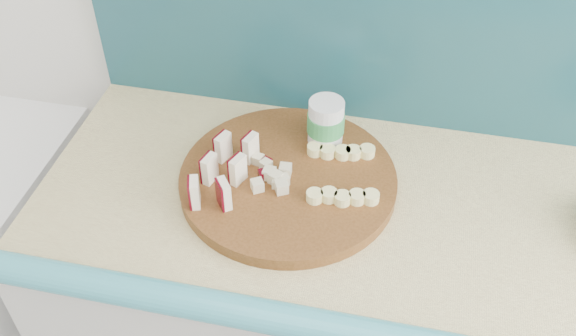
# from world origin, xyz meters

# --- Properties ---
(cutting_board) EXTENTS (0.51, 0.51, 0.03)m
(cutting_board) POSITION_xyz_m (-0.49, 1.52, 0.92)
(cutting_board) COLOR #47280F
(cutting_board) RESTS_ON kitchen_counter
(apple_wedges) EXTENTS (0.10, 0.19, 0.06)m
(apple_wedges) POSITION_xyz_m (-0.62, 1.48, 0.97)
(apple_wedges) COLOR #FAE9C8
(apple_wedges) RESTS_ON cutting_board
(apple_chunks) EXTENTS (0.07, 0.08, 0.02)m
(apple_chunks) POSITION_xyz_m (-0.52, 1.52, 0.95)
(apple_chunks) COLOR beige
(apple_chunks) RESTS_ON cutting_board
(banana_slices) EXTENTS (0.16, 0.18, 0.02)m
(banana_slices) POSITION_xyz_m (-0.38, 1.54, 0.95)
(banana_slices) COLOR #F5EB95
(banana_slices) RESTS_ON cutting_board
(canister) EXTENTS (0.08, 0.08, 0.13)m
(canister) POSITION_xyz_m (-0.44, 1.65, 0.98)
(canister) COLOR silver
(canister) RESTS_ON kitchen_counter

